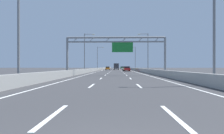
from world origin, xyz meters
The scene contains 55 objects.
ground_plane centered at (0.00, 100.00, 0.00)m, with size 260.00×260.00×0.00m, color #38383A.
lane_dash_left_0 centered at (-1.80, 3.50, 0.01)m, with size 0.16×3.00×0.01m, color white.
lane_dash_left_1 centered at (-1.80, 12.50, 0.01)m, with size 0.16×3.00×0.01m, color white.
lane_dash_left_2 centered at (-1.80, 21.50, 0.01)m, with size 0.16×3.00×0.01m, color white.
lane_dash_left_3 centered at (-1.80, 30.50, 0.01)m, with size 0.16×3.00×0.01m, color white.
lane_dash_left_4 centered at (-1.80, 39.50, 0.01)m, with size 0.16×3.00×0.01m, color white.
lane_dash_left_5 centered at (-1.80, 48.50, 0.01)m, with size 0.16×3.00×0.01m, color white.
lane_dash_left_6 centered at (-1.80, 57.50, 0.01)m, with size 0.16×3.00×0.01m, color white.
lane_dash_left_7 centered at (-1.80, 66.50, 0.01)m, with size 0.16×3.00×0.01m, color white.
lane_dash_left_8 centered at (-1.80, 75.50, 0.01)m, with size 0.16×3.00×0.01m, color white.
lane_dash_left_9 centered at (-1.80, 84.50, 0.01)m, with size 0.16×3.00×0.01m, color white.
lane_dash_left_10 centered at (-1.80, 93.50, 0.01)m, with size 0.16×3.00×0.01m, color white.
lane_dash_left_11 centered at (-1.80, 102.50, 0.01)m, with size 0.16×3.00×0.01m, color white.
lane_dash_left_12 centered at (-1.80, 111.50, 0.01)m, with size 0.16×3.00×0.01m, color white.
lane_dash_left_13 centered at (-1.80, 120.50, 0.01)m, with size 0.16×3.00×0.01m, color white.
lane_dash_left_14 centered at (-1.80, 129.50, 0.01)m, with size 0.16×3.00×0.01m, color white.
lane_dash_left_15 centered at (-1.80, 138.50, 0.01)m, with size 0.16×3.00×0.01m, color white.
lane_dash_left_16 centered at (-1.80, 147.50, 0.01)m, with size 0.16×3.00×0.01m, color white.
lane_dash_left_17 centered at (-1.80, 156.50, 0.01)m, with size 0.16×3.00×0.01m, color white.
lane_dash_right_0 centered at (1.80, 3.50, 0.01)m, with size 0.16×3.00×0.01m, color white.
lane_dash_right_1 centered at (1.80, 12.50, 0.01)m, with size 0.16×3.00×0.01m, color white.
lane_dash_right_2 centered at (1.80, 21.50, 0.01)m, with size 0.16×3.00×0.01m, color white.
lane_dash_right_3 centered at (1.80, 30.50, 0.01)m, with size 0.16×3.00×0.01m, color white.
lane_dash_right_4 centered at (1.80, 39.50, 0.01)m, with size 0.16×3.00×0.01m, color white.
lane_dash_right_5 centered at (1.80, 48.50, 0.01)m, with size 0.16×3.00×0.01m, color white.
lane_dash_right_6 centered at (1.80, 57.50, 0.01)m, with size 0.16×3.00×0.01m, color white.
lane_dash_right_7 centered at (1.80, 66.50, 0.01)m, with size 0.16×3.00×0.01m, color white.
lane_dash_right_8 centered at (1.80, 75.50, 0.01)m, with size 0.16×3.00×0.01m, color white.
lane_dash_right_9 centered at (1.80, 84.50, 0.01)m, with size 0.16×3.00×0.01m, color white.
lane_dash_right_10 centered at (1.80, 93.50, 0.01)m, with size 0.16×3.00×0.01m, color white.
lane_dash_right_11 centered at (1.80, 102.50, 0.01)m, with size 0.16×3.00×0.01m, color white.
lane_dash_right_12 centered at (1.80, 111.50, 0.01)m, with size 0.16×3.00×0.01m, color white.
lane_dash_right_13 centered at (1.80, 120.50, 0.01)m, with size 0.16×3.00×0.01m, color white.
lane_dash_right_14 centered at (1.80, 129.50, 0.01)m, with size 0.16×3.00×0.01m, color white.
lane_dash_right_15 centered at (1.80, 138.50, 0.01)m, with size 0.16×3.00×0.01m, color white.
lane_dash_right_16 centered at (1.80, 147.50, 0.01)m, with size 0.16×3.00×0.01m, color white.
lane_dash_right_17 centered at (1.80, 156.50, 0.01)m, with size 0.16×3.00×0.01m, color white.
edge_line_left centered at (-5.25, 88.00, 0.01)m, with size 0.16×176.00×0.01m, color white.
edge_line_right centered at (5.25, 88.00, 0.01)m, with size 0.16×176.00×0.01m, color white.
barrier_left centered at (-6.90, 110.00, 0.47)m, with size 0.45×220.00×0.95m.
barrier_right centered at (6.90, 110.00, 0.47)m, with size 0.45×220.00×0.95m.
sign_gantry centered at (0.14, 29.33, 4.84)m, with size 16.26×0.36×6.36m.
streetlamp_left_near centered at (-7.47, 13.04, 5.40)m, with size 2.58×0.28×9.50m.
streetlamp_right_near centered at (7.47, 13.04, 5.40)m, with size 2.58×0.28×9.50m.
streetlamp_left_mid centered at (-7.47, 44.89, 5.40)m, with size 2.58×0.28×9.50m.
streetlamp_right_mid centered at (7.47, 44.89, 5.40)m, with size 2.58×0.28×9.50m.
streetlamp_left_far centered at (-7.47, 76.74, 5.40)m, with size 2.58×0.28×9.50m.
streetlamp_right_far centered at (7.47, 76.74, 5.40)m, with size 2.58×0.28×9.50m.
red_car centered at (3.37, 58.38, 0.77)m, with size 1.78×4.64×1.52m.
orange_car centered at (-3.64, 79.83, 0.75)m, with size 1.75×4.56×1.46m.
green_car centered at (3.47, 121.11, 0.77)m, with size 1.83×4.22×1.49m.
yellow_car centered at (3.38, 64.34, 0.73)m, with size 1.80×4.36×1.42m.
black_car centered at (0.14, 136.02, 0.80)m, with size 1.77×4.52×1.57m.
white_car centered at (3.37, 79.08, 0.77)m, with size 1.82×4.59×1.50m.
box_truck centered at (-0.01, 89.67, 1.63)m, with size 2.31×8.19×2.90m.
Camera 1 is at (0.11, -2.25, 1.47)m, focal length 31.20 mm.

